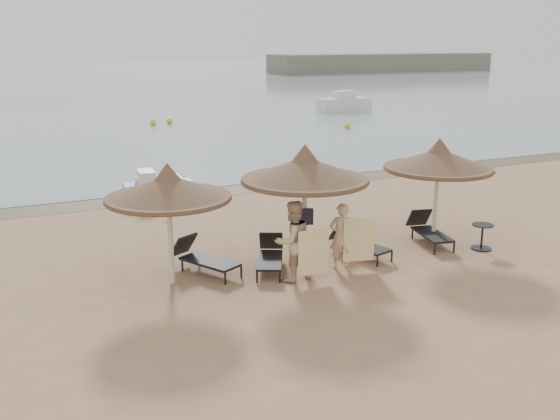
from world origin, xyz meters
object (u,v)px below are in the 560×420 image
(person_right, at_px, (341,231))
(pedal_boat, at_px, (159,189))
(lounger_far_left, at_px, (202,257))
(palapa_center, at_px, (305,170))
(palapa_right, at_px, (439,160))
(lounger_near_right, at_px, (357,241))
(lounger_far_right, at_px, (428,229))
(lounger_near_left, at_px, (270,255))
(side_table, at_px, (482,238))
(person_left, at_px, (293,235))
(palapa_left, at_px, (168,188))

(person_right, height_order, pedal_boat, person_right)
(lounger_far_left, height_order, pedal_boat, pedal_boat)
(palapa_center, bearing_deg, palapa_right, 2.94)
(person_right, bearing_deg, lounger_far_left, -10.69)
(palapa_center, xyz_separation_m, person_right, (0.76, -0.42, -1.45))
(lounger_near_right, height_order, lounger_far_right, lounger_far_right)
(lounger_near_left, xyz_separation_m, side_table, (5.59, -1.01, -0.03))
(lounger_far_left, bearing_deg, palapa_center, -44.93)
(lounger_near_left, bearing_deg, palapa_right, 25.92)
(lounger_far_right, bearing_deg, side_table, -36.96)
(lounger_near_left, distance_m, lounger_near_right, 2.41)
(person_left, height_order, person_right, person_left)
(palapa_center, distance_m, lounger_far_left, 3.16)
(palapa_right, bearing_deg, pedal_boat, 126.53)
(palapa_left, relative_size, lounger_far_left, 1.47)
(palapa_right, relative_size, pedal_boat, 1.19)
(person_left, distance_m, person_right, 1.42)
(lounger_far_left, xyz_separation_m, person_right, (3.08, -1.14, 0.57))
(palapa_right, bearing_deg, lounger_far_right, 146.16)
(side_table, bearing_deg, lounger_far_right, 131.10)
(palapa_right, distance_m, lounger_far_right, 1.91)
(lounger_far_left, relative_size, lounger_far_right, 1.01)
(lounger_near_left, relative_size, lounger_far_right, 0.95)
(palapa_left, xyz_separation_m, side_table, (7.96, -1.08, -1.87))
(lounger_near_left, distance_m, person_left, 1.18)
(person_left, bearing_deg, lounger_far_left, -48.43)
(pedal_boat, bearing_deg, lounger_far_left, -91.15)
(palapa_center, height_order, lounger_far_left, palapa_center)
(palapa_left, xyz_separation_m, lounger_far_right, (7.04, -0.03, -1.83))
(person_left, xyz_separation_m, pedal_boat, (-0.96, 8.43, -0.68))
(palapa_left, relative_size, lounger_near_left, 1.56)
(palapa_center, bearing_deg, lounger_far_right, 4.24)
(lounger_far_right, xyz_separation_m, pedal_boat, (-5.48, 7.48, 0.04))
(side_table, relative_size, person_right, 0.36)
(palapa_left, height_order, pedal_boat, palapa_left)
(palapa_left, xyz_separation_m, person_right, (3.91, -0.74, -1.26))
(person_right, bearing_deg, lounger_near_left, -13.88)
(lounger_near_left, relative_size, lounger_near_right, 0.97)
(palapa_right, height_order, side_table, palapa_right)
(lounger_far_left, bearing_deg, lounger_near_left, -44.73)
(lounger_far_right, distance_m, pedal_boat, 9.27)
(palapa_left, height_order, person_left, palapa_left)
(palapa_right, xyz_separation_m, pedal_boat, (-5.60, 7.56, -1.87))
(palapa_right, bearing_deg, palapa_left, 179.10)
(palapa_right, height_order, pedal_boat, palapa_right)
(palapa_left, distance_m, person_left, 2.93)
(pedal_boat, bearing_deg, palapa_left, -97.05)
(palapa_left, bearing_deg, palapa_right, -0.90)
(person_right, bearing_deg, palapa_right, -159.42)
(palapa_center, relative_size, lounger_near_left, 1.70)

